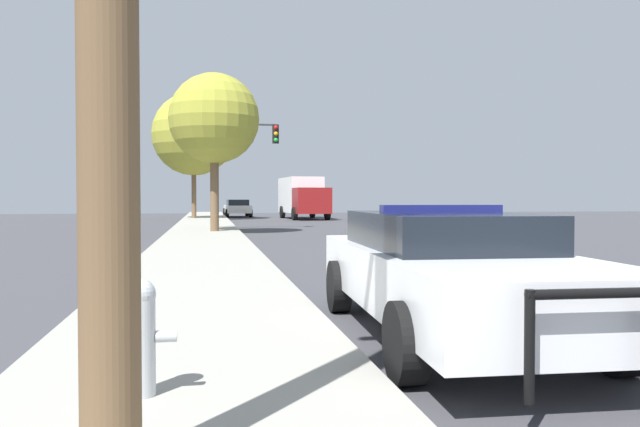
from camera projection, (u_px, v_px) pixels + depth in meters
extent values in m
cube|color=#99968C|center=(196.00, 341.00, 6.35)|extent=(3.00, 110.00, 0.13)
cube|color=white|center=(449.00, 277.00, 6.83)|extent=(2.15, 5.35, 0.62)
cube|color=black|center=(441.00, 230.00, 7.08)|extent=(1.77, 2.81, 0.39)
cylinder|color=black|center=(619.00, 336.00, 5.35)|extent=(0.27, 0.70, 0.69)
cylinder|color=black|center=(406.00, 343.00, 5.09)|extent=(0.27, 0.70, 0.69)
cylinder|color=black|center=(474.00, 284.00, 8.59)|extent=(0.27, 0.70, 0.69)
cylinder|color=black|center=(339.00, 286.00, 8.33)|extent=(0.27, 0.70, 0.69)
cylinder|color=black|center=(529.00, 347.00, 4.04)|extent=(0.07, 0.07, 0.75)
cylinder|color=black|center=(592.00, 294.00, 4.09)|extent=(0.92, 0.11, 0.07)
cube|color=navy|center=(441.00, 209.00, 7.07)|extent=(1.39, 0.26, 0.09)
cube|color=navy|center=(532.00, 273.00, 6.96)|extent=(0.17, 3.79, 0.17)
cylinder|color=#B7BCC1|center=(140.00, 347.00, 4.40)|extent=(0.21, 0.21, 0.69)
sphere|color=#B7BCC1|center=(140.00, 294.00, 4.39)|extent=(0.22, 0.22, 0.22)
cylinder|color=#B7BCC1|center=(114.00, 338.00, 4.37)|extent=(0.15, 0.08, 0.08)
cylinder|color=#B7BCC1|center=(166.00, 336.00, 4.43)|extent=(0.15, 0.08, 0.08)
cylinder|color=#424247|center=(215.00, 174.00, 29.50)|extent=(0.16, 0.16, 5.06)
cylinder|color=#424247|center=(245.00, 124.00, 29.69)|extent=(2.90, 0.11, 0.11)
cube|color=black|center=(276.00, 134.00, 29.96)|extent=(0.30, 0.24, 0.90)
sphere|color=red|center=(276.00, 127.00, 29.83)|extent=(0.20, 0.20, 0.20)
sphere|color=orange|center=(276.00, 134.00, 29.84)|extent=(0.20, 0.20, 0.20)
sphere|color=green|center=(276.00, 140.00, 29.84)|extent=(0.20, 0.20, 0.20)
cube|color=silver|center=(237.00, 209.00, 48.99)|extent=(2.01, 4.67, 0.58)
cube|color=black|center=(238.00, 202.00, 48.75)|extent=(1.67, 2.45, 0.45)
cylinder|color=black|center=(225.00, 212.00, 50.20)|extent=(0.27, 0.67, 0.66)
cylinder|color=black|center=(247.00, 212.00, 50.58)|extent=(0.27, 0.67, 0.66)
cylinder|color=black|center=(227.00, 213.00, 47.41)|extent=(0.27, 0.67, 0.66)
cylinder|color=black|center=(251.00, 213.00, 47.80)|extent=(0.27, 0.67, 0.66)
cube|color=maroon|center=(312.00, 201.00, 41.84)|extent=(2.45, 2.20, 1.74)
cube|color=white|center=(300.00, 195.00, 45.39)|extent=(2.65, 5.42, 2.53)
cylinder|color=black|center=(327.00, 213.00, 42.34)|extent=(0.34, 0.91, 0.90)
cylinder|color=black|center=(295.00, 214.00, 41.79)|extent=(0.34, 0.91, 0.90)
cylinder|color=black|center=(312.00, 212.00, 46.66)|extent=(0.34, 0.91, 0.90)
cylinder|color=black|center=(282.00, 212.00, 46.11)|extent=(0.34, 0.91, 0.90)
cylinder|color=brown|center=(214.00, 187.00, 25.96)|extent=(0.36, 0.36, 3.66)
sphere|color=#999933|center=(214.00, 118.00, 25.89)|extent=(3.75, 3.75, 3.75)
cylinder|color=brown|center=(194.00, 188.00, 42.44)|extent=(0.32, 0.32, 4.16)
sphere|color=#999933|center=(194.00, 134.00, 42.34)|extent=(5.62, 5.62, 5.62)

